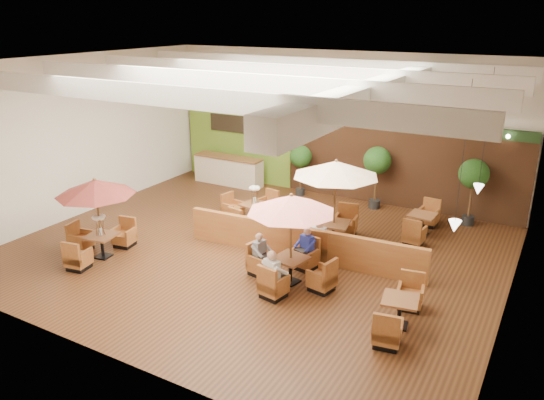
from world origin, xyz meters
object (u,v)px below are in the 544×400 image
Objects in this scene: table_5 at (422,225)px; diner_1 at (306,244)px; topiary_0 at (301,158)px; topiary_1 at (377,163)px; diner_2 at (261,250)px; table_3 at (249,210)px; diner_4 at (319,235)px; diner_0 at (273,269)px; booth_divider at (301,243)px; table_0 at (96,201)px; topiary_2 at (474,176)px; table_2 at (333,185)px; table_4 at (399,313)px; diner_3 at (319,236)px; service_counter at (229,170)px; table_1 at (291,222)px.

table_5 is 3.21× the size of diner_1.
topiary_0 is 0.86× the size of topiary_1.
table_3 is at bearing -134.23° from diner_2.
diner_4 is at bearing -57.92° from topiary_0.
diner_0 reaches higher than diner_1.
booth_divider reaches higher than table_5.
table_0 reaches higher than topiary_0.
topiary_2 is at bearing 59.61° from table_5.
table_2 is at bearing -71.59° from diner_1.
topiary_1 is 7.54m from diner_0.
table_4 is at bearing 172.59° from diner_1.
diner_4 is (-3.23, -4.95, -0.94)m from topiary_2.
diner_3 is at bearing -77.70° from diner_1.
diner_0 is at bearing -90.18° from topiary_1.
topiary_0 is at bearing 96.55° from table_3.
service_counter is 7.93m from diner_4.
topiary_1 reaches higher than table_3.
table_2 is 1.41× the size of topiary_0.
topiary_2 is at bearing 85.91° from diner_0.
table_1 is at bearing 99.10° from diner_2.
table_0 reaches higher than diner_2.
topiary_1 is 3.14× the size of diner_3.
topiary_0 reaches higher than diner_2.
table_4 is at bearing -66.71° from topiary_1.
table_0 is at bearing 174.67° from table_4.
topiary_2 is (6.33, 0.00, 0.23)m from topiary_0.
diner_4 is at bearing 107.98° from diner_0.
diner_2 reaches higher than diner_3.
diner_2 is (-0.91, -0.00, -0.97)m from table_1.
table_0 is (-5.15, -2.74, 1.24)m from booth_divider.
service_counter is at bearing 133.86° from diner_3.
table_1 is 3.02× the size of diner_0.
table_5 is at bearing 76.59° from table_1.
topiary_1 is 2.76× the size of diner_0.
diner_3 is at bearing -14.26° from table_3.
diner_1 is (0.00, 0.91, -0.97)m from table_1.
topiary_0 is at bearing -43.18° from diner_1.
table_4 is 3.00× the size of diner_4.
topiary_0 is at bearing 180.00° from topiary_1.
table_2 is 3.70× the size of diner_1.
table_1 is at bearing 109.81° from diner_0.
diner_4 is (0.08, 0.71, 0.02)m from diner_1.
table_4 is at bearing -91.55° from topiary_2.
table_2 is 4.99m from topiary_0.
table_0 reaches higher than table_5.
topiary_1 is at bearing 80.15° from table_2.
diner_0 reaches higher than table_4.
diner_1 reaches higher than table_5.
diner_4 is at bearing 97.62° from table_1.
booth_divider is 2.36m from diner_0.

